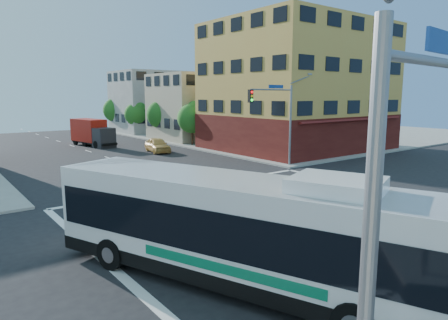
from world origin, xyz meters
TOP-DOWN VIEW (x-y plane):
  - ground at (0.00, 0.00)m, footprint 120.00×120.00m
  - sidewalk_ne at (35.00, 35.00)m, footprint 50.00×50.00m
  - corner_building_ne at (19.99, 18.48)m, footprint 18.10×15.44m
  - building_east_near at (16.98, 33.98)m, footprint 12.06×10.06m
  - building_east_far at (16.98, 47.98)m, footprint 12.06×10.06m
  - signal_mast_ne at (9.08, 10.62)m, footprint 7.91×1.13m
  - signal_mast_sw at (-9.08, -10.64)m, footprint 7.91×1.01m
  - street_tree_a at (11.90, 27.92)m, footprint 3.60×3.60m
  - street_tree_b at (11.90, 35.92)m, footprint 3.80×3.80m
  - street_tree_c at (11.90, 43.92)m, footprint 3.40×3.40m
  - street_tree_d at (11.90, 51.92)m, footprint 4.00×4.00m
  - transit_bus at (-6.74, -3.36)m, footprint 7.56×13.41m
  - box_truck at (2.00, 35.19)m, footprint 3.36×7.47m
  - parked_car at (5.78, 25.62)m, footprint 2.63×4.86m

SIDE VIEW (x-z plane):
  - ground at x=0.00m, z-range 0.00..0.00m
  - sidewalk_ne at x=35.00m, z-range 0.00..0.15m
  - parked_car at x=5.78m, z-range 0.00..1.57m
  - box_truck at x=2.00m, z-range -0.05..3.20m
  - transit_bus at x=-6.74m, z-range -0.04..3.90m
  - street_tree_c at x=11.90m, z-range 0.82..6.11m
  - street_tree_a at x=11.90m, z-range 0.83..6.35m
  - street_tree_b at x=11.90m, z-range 0.85..6.65m
  - street_tree_d at x=11.90m, z-range 0.87..6.90m
  - building_east_near at x=16.98m, z-range 0.01..9.01m
  - signal_mast_ne at x=9.08m, z-range 0.95..9.02m
  - signal_mast_sw at x=-9.08m, z-range 0.95..9.02m
  - building_east_far at x=16.98m, z-range 0.01..10.01m
  - corner_building_ne at x=19.99m, z-range -1.11..12.89m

